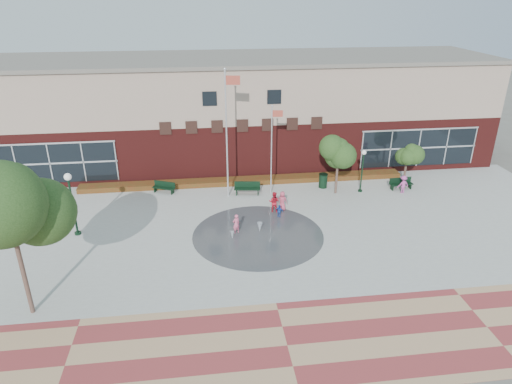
{
  "coord_description": "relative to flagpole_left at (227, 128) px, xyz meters",
  "views": [
    {
      "loc": [
        -3.36,
        -22.36,
        14.49
      ],
      "look_at": [
        0.0,
        4.0,
        2.6
      ],
      "focal_mm": 32.0,
      "sensor_mm": 36.0,
      "label": 1
    }
  ],
  "objects": [
    {
      "name": "splash_pad",
      "position": [
        1.41,
        -6.29,
        -5.33
      ],
      "size": [
        8.4,
        8.4,
        0.01
      ],
      "primitive_type": "cylinder",
      "color": "#383A3D",
      "rests_on": "ground"
    },
    {
      "name": "bench_right",
      "position": [
        13.53,
        -0.43,
        -5.04
      ],
      "size": [
        1.86,
        0.65,
        0.92
      ],
      "rotation": [
        0.0,
        0.0,
        0.08
      ],
      "color": "black",
      "rests_on": "ground"
    },
    {
      "name": "flagpole_right",
      "position": [
        3.28,
        0.03,
        -1.46
      ],
      "size": [
        0.85,
        0.17,
        6.93
      ],
      "rotation": [
        0.0,
        0.0,
        -0.12
      ],
      "color": "silver",
      "rests_on": "ground"
    },
    {
      "name": "adult_pink",
      "position": [
        3.6,
        -2.87,
        -4.62
      ],
      "size": [
        0.82,
        0.72,
        1.42
      ],
      "primitive_type": "imported",
      "rotation": [
        0.0,
        0.0,
        2.67
      ],
      "color": "#CE4864",
      "rests_on": "ground"
    },
    {
      "name": "tree_mid",
      "position": [
        8.23,
        -0.5,
        -2.13
      ],
      "size": [
        2.61,
        2.61,
        4.4
      ],
      "color": "#4D352C",
      "rests_on": "ground"
    },
    {
      "name": "water_jet_b",
      "position": [
        -0.26,
        -6.59,
        -5.33
      ],
      "size": [
        0.23,
        0.23,
        0.51
      ],
      "primitive_type": "cone",
      "rotation": [
        3.14,
        0.0,
        0.0
      ],
      "color": "white",
      "rests_on": "ground"
    },
    {
      "name": "plaza_concrete",
      "position": [
        1.41,
        -5.29,
        -5.33
      ],
      "size": [
        46.0,
        18.0,
        0.01
      ],
      "primitive_type": "cube",
      "color": "#A8A8A0",
      "rests_on": "ground"
    },
    {
      "name": "child_splash",
      "position": [
        0.06,
        -5.84,
        -4.65
      ],
      "size": [
        0.59,
        0.51,
        1.36
      ],
      "primitive_type": "imported",
      "rotation": [
        0.0,
        0.0,
        3.61
      ],
      "color": "#EE6287",
      "rests_on": "ground"
    },
    {
      "name": "bench_mid",
      "position": [
        1.42,
        0.12,
        -5.01
      ],
      "size": [
        2.03,
        0.8,
        0.99
      ],
      "rotation": [
        0.0,
        0.0,
        -0.13
      ],
      "color": "black",
      "rests_on": "ground"
    },
    {
      "name": "adult_red",
      "position": [
        2.96,
        -3.07,
        -4.57
      ],
      "size": [
        0.89,
        0.8,
        1.52
      ],
      "primitive_type": "imported",
      "rotation": [
        0.0,
        0.0,
        2.79
      ],
      "color": "red",
      "rests_on": "ground"
    },
    {
      "name": "lamp_left",
      "position": [
        -10.08,
        -4.71,
        -2.7
      ],
      "size": [
        0.45,
        0.45,
        4.23
      ],
      "color": "black",
      "rests_on": "ground"
    },
    {
      "name": "library_building",
      "position": [
        1.41,
        8.19,
        -0.69
      ],
      "size": [
        44.4,
        10.4,
        9.2
      ],
      "color": "#591918",
      "rests_on": "ground"
    },
    {
      "name": "ground",
      "position": [
        1.41,
        -9.29,
        -5.33
      ],
      "size": [
        120.0,
        120.0,
        0.0
      ],
      "primitive_type": "plane",
      "color": "#666056",
      "rests_on": "ground"
    },
    {
      "name": "paver_band",
      "position": [
        1.41,
        -16.29,
        -5.33
      ],
      "size": [
        46.0,
        6.0,
        0.01
      ],
      "primitive_type": "cube",
      "color": "#953435",
      "rests_on": "ground"
    },
    {
      "name": "water_jet_a",
      "position": [
        1.58,
        -5.92,
        -5.33
      ],
      "size": [
        0.34,
        0.34,
        0.66
      ],
      "primitive_type": "cone",
      "rotation": [
        3.14,
        0.0,
        0.0
      ],
      "color": "white",
      "rests_on": "ground"
    },
    {
      "name": "trash_can",
      "position": [
        7.53,
        0.69,
        -4.75
      ],
      "size": [
        0.7,
        0.7,
        1.16
      ],
      "color": "black",
      "rests_on": "ground"
    },
    {
      "name": "lamp_right",
      "position": [
        10.21,
        -0.47,
        -3.21
      ],
      "size": [
        0.36,
        0.36,
        3.41
      ],
      "color": "black",
      "rests_on": "ground"
    },
    {
      "name": "bench_left",
      "position": [
        -4.94,
        1.23,
        -5.05
      ],
      "size": [
        1.8,
        1.18,
        0.88
      ],
      "rotation": [
        0.0,
        0.0,
        -0.43
      ],
      "color": "black",
      "rests_on": "ground"
    },
    {
      "name": "tree_big_left",
      "position": [
        -10.52,
        -12.44,
        0.5
      ],
      "size": [
        5.1,
        5.1,
        8.16
      ],
      "color": "#4D352C",
      "rests_on": "ground"
    },
    {
      "name": "person_bench",
      "position": [
        13.36,
        -1.11,
        -4.62
      ],
      "size": [
        0.98,
        0.64,
        1.42
      ],
      "primitive_type": "imported",
      "rotation": [
        0.0,
        0.0,
        3.26
      ],
      "color": "#BF4B9B",
      "rests_on": "ground"
    },
    {
      "name": "flower_bed",
      "position": [
        1.41,
        2.31,
        -5.33
      ],
      "size": [
        26.0,
        1.2,
        0.4
      ],
      "primitive_type": "cube",
      "color": "maroon",
      "rests_on": "ground"
    },
    {
      "name": "flagpole_left",
      "position": [
        0.0,
        0.0,
        0.0
      ],
      "size": [
        1.12,
        0.27,
        9.58
      ],
      "rotation": [
        0.0,
        0.0,
        -0.16
      ],
      "color": "silver",
      "rests_on": "ground"
    },
    {
      "name": "child_blue",
      "position": [
        3.19,
        -4.03,
        -4.84
      ],
      "size": [
        0.61,
        0.52,
        0.98
      ],
      "primitive_type": "imported",
      "rotation": [
        0.0,
        0.0,
        2.54
      ],
      "color": "blue",
      "rests_on": "ground"
    },
    {
      "name": "tree_small_right",
      "position": [
        14.38,
        0.9,
        -2.74
      ],
      "size": [
        2.08,
        2.08,
        3.56
      ],
      "color": "#4D352C",
      "rests_on": "ground"
    }
  ]
}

